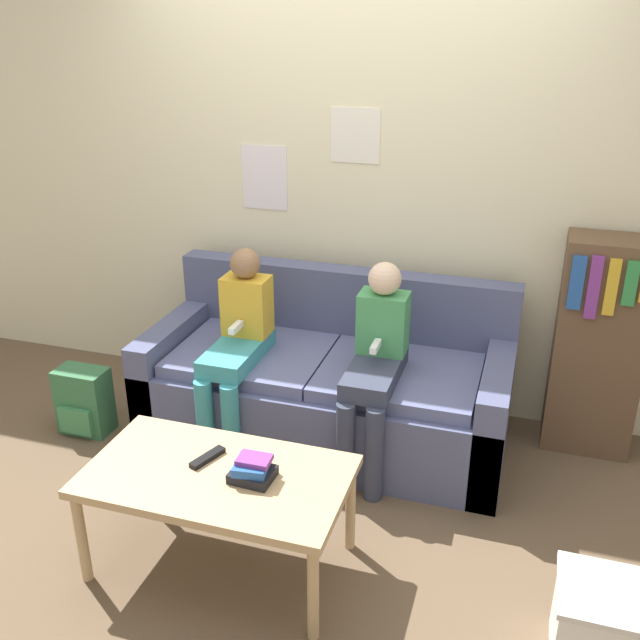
{
  "coord_description": "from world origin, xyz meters",
  "views": [
    {
      "loc": [
        0.98,
        -2.69,
        2.15
      ],
      "look_at": [
        0.0,
        0.4,
        0.74
      ],
      "focal_mm": 40.0,
      "sensor_mm": 36.0,
      "label": 1
    }
  ],
  "objects_px": {
    "couch": "(328,386)",
    "person_left": "(237,342)",
    "coffee_table": "(217,482)",
    "backpack": "(84,401)",
    "storage_box": "(613,630)",
    "bookshelf": "(598,346)",
    "person_right": "(375,361)",
    "tv_remote": "(208,457)"
  },
  "relations": [
    {
      "from": "couch",
      "to": "coffee_table",
      "type": "xyz_separation_m",
      "value": [
        -0.13,
        -1.1,
        0.12
      ]
    },
    {
      "from": "storage_box",
      "to": "person_right",
      "type": "bearing_deg",
      "value": 138.91
    },
    {
      "from": "person_left",
      "to": "backpack",
      "type": "distance_m",
      "value": 0.96
    },
    {
      "from": "couch",
      "to": "tv_remote",
      "type": "relative_size",
      "value": 10.97
    },
    {
      "from": "person_left",
      "to": "bookshelf",
      "type": "xyz_separation_m",
      "value": [
        1.76,
        0.53,
        -0.01
      ]
    },
    {
      "from": "couch",
      "to": "backpack",
      "type": "xyz_separation_m",
      "value": [
        -1.28,
        -0.38,
        -0.11
      ]
    },
    {
      "from": "tv_remote",
      "to": "bookshelf",
      "type": "relative_size",
      "value": 0.15
    },
    {
      "from": "bookshelf",
      "to": "backpack",
      "type": "height_order",
      "value": "bookshelf"
    },
    {
      "from": "couch",
      "to": "tv_remote",
      "type": "height_order",
      "value": "couch"
    },
    {
      "from": "couch",
      "to": "person_left",
      "type": "height_order",
      "value": "person_left"
    },
    {
      "from": "bookshelf",
      "to": "person_left",
      "type": "bearing_deg",
      "value": -163.29
    },
    {
      "from": "person_right",
      "to": "storage_box",
      "type": "height_order",
      "value": "person_right"
    },
    {
      "from": "person_right",
      "to": "storage_box",
      "type": "relative_size",
      "value": 2.53
    },
    {
      "from": "bookshelf",
      "to": "tv_remote",
      "type": "bearing_deg",
      "value": -138.74
    },
    {
      "from": "bookshelf",
      "to": "storage_box",
      "type": "xyz_separation_m",
      "value": [
        0.05,
        -1.48,
        -0.41
      ]
    },
    {
      "from": "coffee_table",
      "to": "tv_remote",
      "type": "xyz_separation_m",
      "value": [
        -0.07,
        0.07,
        0.06
      ]
    },
    {
      "from": "coffee_table",
      "to": "bookshelf",
      "type": "height_order",
      "value": "bookshelf"
    },
    {
      "from": "coffee_table",
      "to": "backpack",
      "type": "xyz_separation_m",
      "value": [
        -1.15,
        0.72,
        -0.23
      ]
    },
    {
      "from": "storage_box",
      "to": "couch",
      "type": "bearing_deg",
      "value": 140.24
    },
    {
      "from": "person_left",
      "to": "person_right",
      "type": "relative_size",
      "value": 1.0
    },
    {
      "from": "backpack",
      "to": "person_right",
      "type": "bearing_deg",
      "value": 6.24
    },
    {
      "from": "couch",
      "to": "person_right",
      "type": "bearing_deg",
      "value": -34.54
    },
    {
      "from": "tv_remote",
      "to": "bookshelf",
      "type": "height_order",
      "value": "bookshelf"
    },
    {
      "from": "couch",
      "to": "bookshelf",
      "type": "height_order",
      "value": "bookshelf"
    },
    {
      "from": "couch",
      "to": "backpack",
      "type": "height_order",
      "value": "couch"
    },
    {
      "from": "backpack",
      "to": "storage_box",
      "type": "bearing_deg",
      "value": -16.24
    },
    {
      "from": "coffee_table",
      "to": "storage_box",
      "type": "distance_m",
      "value": 1.54
    },
    {
      "from": "tv_remote",
      "to": "couch",
      "type": "bearing_deg",
      "value": 99.35
    },
    {
      "from": "couch",
      "to": "person_right",
      "type": "xyz_separation_m",
      "value": [
        0.3,
        -0.21,
        0.3
      ]
    },
    {
      "from": "storage_box",
      "to": "tv_remote",
      "type": "bearing_deg",
      "value": 175.41
    },
    {
      "from": "tv_remote",
      "to": "storage_box",
      "type": "relative_size",
      "value": 0.42
    },
    {
      "from": "bookshelf",
      "to": "backpack",
      "type": "distance_m",
      "value": 2.74
    },
    {
      "from": "couch",
      "to": "coffee_table",
      "type": "bearing_deg",
      "value": -96.57
    },
    {
      "from": "storage_box",
      "to": "backpack",
      "type": "relative_size",
      "value": 1.11
    },
    {
      "from": "coffee_table",
      "to": "person_right",
      "type": "height_order",
      "value": "person_right"
    },
    {
      "from": "coffee_table",
      "to": "person_left",
      "type": "bearing_deg",
      "value": 108.28
    },
    {
      "from": "couch",
      "to": "coffee_table",
      "type": "relative_size",
      "value": 1.8
    },
    {
      "from": "bookshelf",
      "to": "backpack",
      "type": "relative_size",
      "value": 3.07
    },
    {
      "from": "storage_box",
      "to": "bookshelf",
      "type": "bearing_deg",
      "value": 92.11
    },
    {
      "from": "tv_remote",
      "to": "coffee_table",
      "type": "bearing_deg",
      "value": -23.45
    },
    {
      "from": "person_right",
      "to": "bookshelf",
      "type": "distance_m",
      "value": 1.16
    },
    {
      "from": "person_right",
      "to": "tv_remote",
      "type": "distance_m",
      "value": 0.97
    }
  ]
}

